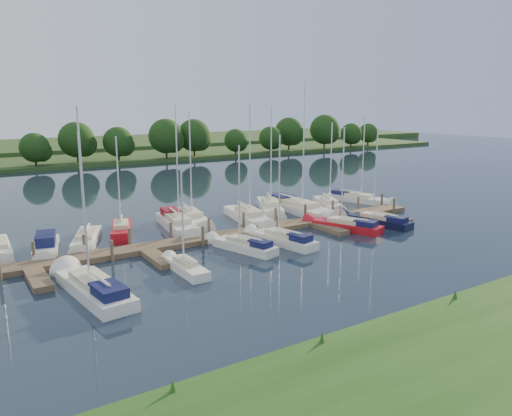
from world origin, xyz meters
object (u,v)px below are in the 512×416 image
sailboat_n_5 (191,220)px  dock (238,236)px  sailboat_s_2 (243,246)px  motorboat (46,248)px

sailboat_n_5 → dock: bearing=106.4°
dock → sailboat_s_2: 3.56m
dock → sailboat_s_2: bearing=-114.5°
motorboat → sailboat_n_5: bearing=-155.4°
sailboat_n_5 → sailboat_s_2: sailboat_n_5 is taller
motorboat → sailboat_s_2: size_ratio=0.73×
dock → motorboat: bearing=163.1°
sailboat_n_5 → sailboat_s_2: bearing=95.8°
motorboat → sailboat_n_5: (13.38, 2.77, -0.08)m
motorboat → sailboat_n_5: sailboat_n_5 is taller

